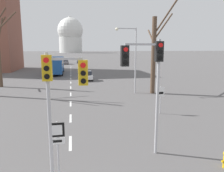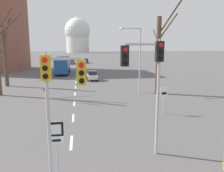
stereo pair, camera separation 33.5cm
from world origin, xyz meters
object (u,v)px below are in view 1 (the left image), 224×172
at_px(sedan_near_right, 66,62).
at_px(city_bus, 57,64).
at_px(traffic_signal_near_right, 147,69).
at_px(speed_limit_sign, 161,95).
at_px(sedan_near_left, 80,61).
at_px(sedan_mid_centre, 87,76).
at_px(street_lamp_right, 132,53).
at_px(route_sign_post, 57,139).
at_px(traffic_signal_centre_tall, 60,86).

relative_size(sedan_near_right, city_bus, 0.41).
relative_size(traffic_signal_near_right, speed_limit_sign, 2.54).
relative_size(sedan_near_left, city_bus, 0.39).
bearing_deg(sedan_mid_centre, sedan_near_right, 96.45).
bearing_deg(sedan_near_left, street_lamp_right, -85.73).
bearing_deg(route_sign_post, traffic_signal_near_right, 15.78).
xyz_separation_m(route_sign_post, sedan_near_left, (3.52, 70.44, -0.79)).
distance_m(traffic_signal_near_right, route_sign_post, 5.16).
xyz_separation_m(traffic_signal_centre_tall, sedan_mid_centre, (2.95, 27.88, -3.09)).
bearing_deg(route_sign_post, sedan_near_right, 91.07).
relative_size(traffic_signal_centre_tall, sedan_near_right, 1.16).
height_order(speed_limit_sign, street_lamp_right, street_lamp_right).
distance_m(traffic_signal_near_right, city_bus, 37.43).
height_order(sedan_mid_centre, city_bus, city_bus).
relative_size(route_sign_post, sedan_near_left, 0.56).
bearing_deg(traffic_signal_centre_tall, traffic_signal_near_right, 20.83).
relative_size(traffic_signal_centre_tall, traffic_signal_near_right, 0.90).
height_order(speed_limit_sign, sedan_near_right, speed_limit_sign).
xyz_separation_m(speed_limit_sign, street_lamp_right, (-0.14, 8.49, 3.24)).
distance_m(street_lamp_right, sedan_near_left, 54.63).
xyz_separation_m(route_sign_post, sedan_near_right, (-1.24, 66.52, -0.77)).
xyz_separation_m(route_sign_post, city_bus, (-2.35, 37.97, 0.43)).
bearing_deg(sedan_near_left, traffic_signal_centre_tall, -92.67).
bearing_deg(sedan_mid_centre, speed_limit_sign, -77.15).
bearing_deg(speed_limit_sign, sedan_near_left, 93.82).
relative_size(route_sign_post, sedan_near_right, 0.54).
bearing_deg(traffic_signal_centre_tall, sedan_near_left, 87.33).
bearing_deg(traffic_signal_centre_tall, city_bus, 93.83).
height_order(sedan_near_left, city_bus, city_bus).
bearing_deg(sedan_near_left, city_bus, -100.24).
height_order(traffic_signal_near_right, route_sign_post, traffic_signal_near_right).
distance_m(traffic_signal_centre_tall, speed_limit_sign, 11.18).
xyz_separation_m(route_sign_post, sedan_mid_centre, (3.17, 27.55, -0.81)).
bearing_deg(sedan_near_right, sedan_near_left, 39.46).
bearing_deg(street_lamp_right, route_sign_post, -115.19).
distance_m(route_sign_post, sedan_mid_centre, 27.74).
height_order(traffic_signal_centre_tall, street_lamp_right, street_lamp_right).
distance_m(traffic_signal_near_right, sedan_mid_centre, 26.62).
distance_m(sedan_near_right, sedan_mid_centre, 39.22).
xyz_separation_m(traffic_signal_near_right, sedan_mid_centre, (-1.05, 26.36, -3.53)).
xyz_separation_m(sedan_near_left, city_bus, (-5.87, -32.47, 1.22)).
height_order(traffic_signal_centre_tall, speed_limit_sign, traffic_signal_centre_tall).
height_order(sedan_near_right, city_bus, city_bus).
distance_m(street_lamp_right, sedan_mid_centre, 12.89).
distance_m(sedan_near_left, sedan_mid_centre, 42.89).
bearing_deg(speed_limit_sign, city_bus, 108.34).
bearing_deg(sedan_near_right, traffic_signal_near_right, -85.23).
bearing_deg(traffic_signal_near_right, sedan_near_left, 90.58).
bearing_deg(sedan_near_left, sedan_near_right, -140.54).
bearing_deg(traffic_signal_near_right, speed_limit_sign, 61.39).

